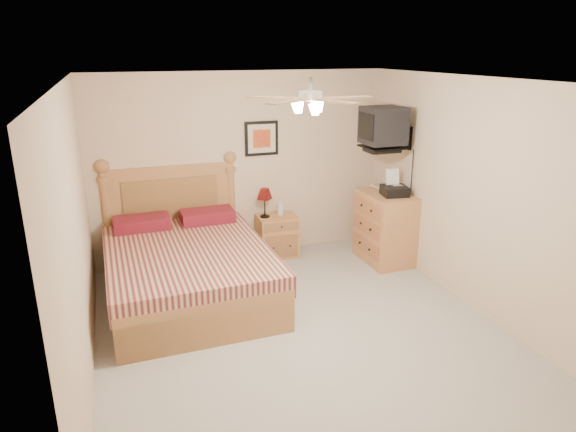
% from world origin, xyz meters
% --- Properties ---
extents(floor, '(4.50, 4.50, 0.00)m').
position_xyz_m(floor, '(0.00, 0.00, 0.00)').
color(floor, '#A29C93').
rests_on(floor, ground).
extents(ceiling, '(4.00, 4.50, 0.04)m').
position_xyz_m(ceiling, '(0.00, 0.00, 2.50)').
color(ceiling, white).
rests_on(ceiling, ground).
extents(wall_back, '(4.00, 0.04, 2.50)m').
position_xyz_m(wall_back, '(0.00, 2.25, 1.25)').
color(wall_back, beige).
rests_on(wall_back, ground).
extents(wall_front, '(4.00, 0.04, 2.50)m').
position_xyz_m(wall_front, '(0.00, -2.25, 1.25)').
color(wall_front, beige).
rests_on(wall_front, ground).
extents(wall_left, '(0.04, 4.50, 2.50)m').
position_xyz_m(wall_left, '(-2.00, 0.00, 1.25)').
color(wall_left, beige).
rests_on(wall_left, ground).
extents(wall_right, '(0.04, 4.50, 2.50)m').
position_xyz_m(wall_right, '(2.00, 0.00, 1.25)').
color(wall_right, beige).
rests_on(wall_right, ground).
extents(bed, '(1.78, 2.32, 1.48)m').
position_xyz_m(bed, '(-0.95, 1.12, 0.74)').
color(bed, '#AB7443').
rests_on(bed, ground).
extents(nightstand, '(0.54, 0.41, 0.58)m').
position_xyz_m(nightstand, '(0.41, 2.00, 0.29)').
color(nightstand, '#C57E40').
rests_on(nightstand, ground).
extents(table_lamp, '(0.22, 0.22, 0.40)m').
position_xyz_m(table_lamp, '(0.24, 2.02, 0.78)').
color(table_lamp, '#550C0D').
rests_on(table_lamp, nightstand).
extents(lotion_bottle, '(0.12, 0.12, 0.25)m').
position_xyz_m(lotion_bottle, '(0.46, 2.02, 0.70)').
color(lotion_bottle, silver).
rests_on(lotion_bottle, nightstand).
extents(framed_picture, '(0.46, 0.04, 0.46)m').
position_xyz_m(framed_picture, '(0.27, 2.23, 1.62)').
color(framed_picture, black).
rests_on(framed_picture, wall_back).
extents(dresser, '(0.57, 0.81, 0.95)m').
position_xyz_m(dresser, '(1.73, 1.36, 0.48)').
color(dresser, tan).
rests_on(dresser, ground).
extents(fax_machine, '(0.36, 0.38, 0.33)m').
position_xyz_m(fax_machine, '(1.76, 1.24, 1.12)').
color(fax_machine, black).
rests_on(fax_machine, dresser).
extents(magazine_lower, '(0.26, 0.32, 0.03)m').
position_xyz_m(magazine_lower, '(1.70, 1.61, 0.96)').
color(magazine_lower, beige).
rests_on(magazine_lower, dresser).
extents(magazine_upper, '(0.21, 0.27, 0.02)m').
position_xyz_m(magazine_upper, '(1.72, 1.61, 0.99)').
color(magazine_upper, gray).
rests_on(magazine_upper, magazine_lower).
extents(wall_tv, '(0.56, 0.46, 0.58)m').
position_xyz_m(wall_tv, '(1.75, 1.34, 1.81)').
color(wall_tv, black).
rests_on(wall_tv, wall_right).
extents(ceiling_fan, '(1.14, 1.14, 0.28)m').
position_xyz_m(ceiling_fan, '(0.00, -0.20, 2.36)').
color(ceiling_fan, white).
rests_on(ceiling_fan, ceiling).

